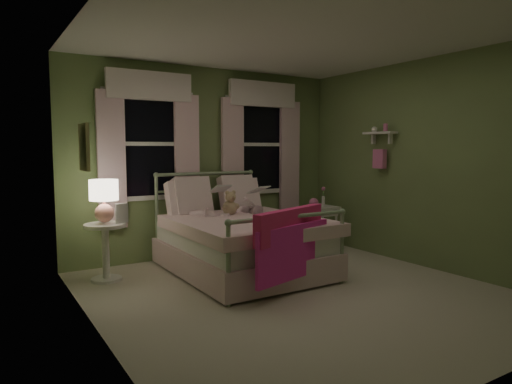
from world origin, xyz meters
TOP-DOWN VIEW (x-y plane):
  - room_shell at (0.00, 0.00)m, footprint 4.20×4.20m
  - bed at (-0.10, 1.02)m, footprint 1.58×2.04m
  - pink_throw at (-0.10, -0.01)m, footprint 1.07×0.48m
  - child_left at (-0.38, 1.44)m, footprint 0.34×0.29m
  - child_right at (0.18, 1.44)m, footprint 0.37×0.29m
  - book_left at (-0.38, 1.19)m, footprint 0.21×0.14m
  - book_right at (0.18, 1.19)m, footprint 0.22×0.15m
  - teddy_bear at (-0.10, 1.28)m, footprint 0.23×0.19m
  - nightstand_left at (-1.58, 1.50)m, footprint 0.46×0.46m
  - table_lamp at (-1.58, 1.50)m, footprint 0.31×0.31m
  - book_nightstand at (-1.48, 1.42)m, footprint 0.22×0.26m
  - nightstand_right at (1.45, 1.42)m, footprint 0.50×0.40m
  - pink_toy at (1.35, 1.42)m, footprint 0.14×0.20m
  - bud_vase at (1.57, 1.47)m, footprint 0.06×0.06m
  - window_left at (-0.85, 2.03)m, footprint 1.34×0.13m
  - window_right at (0.85, 2.03)m, footprint 1.34×0.13m
  - wall_shelf at (1.90, 0.70)m, footprint 0.15×0.50m
  - framed_picture at (-1.95, 0.60)m, footprint 0.03×0.32m

SIDE VIEW (x-z plane):
  - bed at x=-0.10m, z-range -0.21..0.98m
  - nightstand_left at x=-1.58m, z-range 0.09..0.74m
  - nightstand_right at x=1.45m, z-range 0.23..0.87m
  - pink_throw at x=-0.10m, z-range 0.26..0.96m
  - book_nightstand at x=-1.48m, z-range 0.65..0.67m
  - pink_toy at x=1.35m, z-range 0.64..0.78m
  - bud_vase at x=1.57m, z-range 0.65..0.93m
  - teddy_bear at x=-0.10m, z-range 0.64..0.95m
  - book_right at x=0.18m, z-range 0.79..1.05m
  - child_right at x=0.18m, z-range 0.57..1.32m
  - table_lamp at x=-1.58m, z-range 0.71..1.20m
  - book_left at x=-0.38m, z-range 0.83..1.09m
  - child_left at x=-0.38m, z-range 0.57..1.36m
  - room_shell at x=0.00m, z-range -0.80..3.40m
  - framed_picture at x=-1.95m, z-range 1.29..1.71m
  - wall_shelf at x=1.90m, z-range 1.22..1.82m
  - window_left at x=-0.85m, z-range 0.64..2.60m
  - window_right at x=0.85m, z-range 0.64..2.60m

